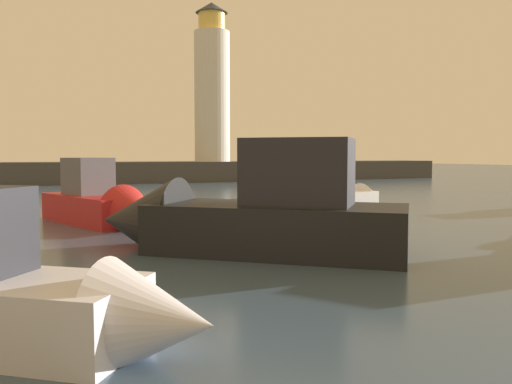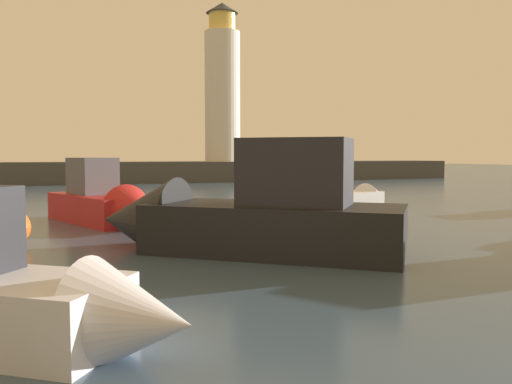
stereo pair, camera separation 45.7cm
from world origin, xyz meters
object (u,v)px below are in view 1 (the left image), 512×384
(lighthouse, at_px, (212,87))
(motorboat_3, at_px, (233,216))
(motorboat_0, at_px, (106,205))
(mooring_buoy, at_px, (9,229))
(motorboat_1, at_px, (20,298))
(motorboat_2, at_px, (339,198))

(lighthouse, xyz_separation_m, motorboat_3, (-11.31, -38.86, -8.69))
(motorboat_0, relative_size, mooring_buoy, 6.45)
(lighthouse, xyz_separation_m, motorboat_1, (-16.49, -44.75, -8.96))
(motorboat_1, distance_m, mooring_buoy, 8.92)
(motorboat_0, height_order, motorboat_1, motorboat_0)
(motorboat_1, xyz_separation_m, motorboat_2, (12.83, 13.14, 0.02))
(motorboat_0, bearing_deg, lighthouse, 66.22)
(lighthouse, distance_m, motorboat_3, 41.39)
(lighthouse, distance_m, motorboat_0, 35.89)
(lighthouse, bearing_deg, motorboat_3, -106.23)
(motorboat_0, bearing_deg, motorboat_1, -100.82)
(motorboat_0, height_order, motorboat_3, motorboat_3)
(motorboat_1, relative_size, motorboat_3, 0.67)
(motorboat_1, relative_size, motorboat_2, 0.89)
(motorboat_0, height_order, motorboat_2, motorboat_0)
(motorboat_0, bearing_deg, motorboat_2, 1.13)
(motorboat_1, height_order, mooring_buoy, motorboat_1)
(motorboat_3, height_order, mooring_buoy, motorboat_3)
(lighthouse, relative_size, motorboat_3, 1.89)
(lighthouse, height_order, mooring_buoy, lighthouse)
(motorboat_1, distance_m, motorboat_2, 18.36)
(mooring_buoy, bearing_deg, motorboat_0, 52.26)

